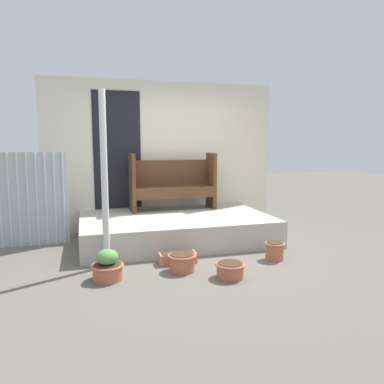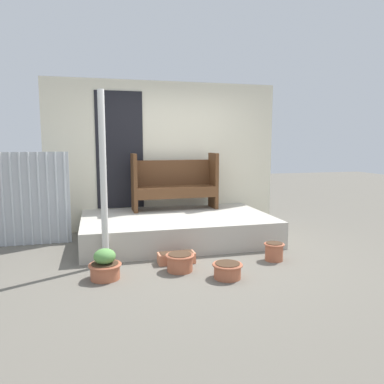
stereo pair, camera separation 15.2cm
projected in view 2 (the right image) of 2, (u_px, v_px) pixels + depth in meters
ground_plane at (198, 256)px, 5.10m from camera, size 24.00×24.00×0.00m
porch_slab at (177, 228)px, 5.92m from camera, size 2.91×1.82×0.40m
house_wall at (163, 156)px, 6.67m from camera, size 4.11×0.08×2.60m
support_post at (103, 180)px, 4.59m from camera, size 0.08×0.08×2.17m
bench at (174, 181)px, 6.41m from camera, size 1.46×0.44×0.96m
flower_pot_left at (105, 266)px, 4.25m from camera, size 0.37×0.37×0.35m
flower_pot_middle at (180, 262)px, 4.51m from camera, size 0.35×0.35×0.21m
flower_pot_right at (227, 270)px, 4.28m from camera, size 0.35×0.35×0.18m
flower_pot_far_right at (274, 251)px, 4.91m from camera, size 0.27×0.27×0.24m
planter_box_rect at (176, 258)px, 4.81m from camera, size 0.48×0.19×0.14m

